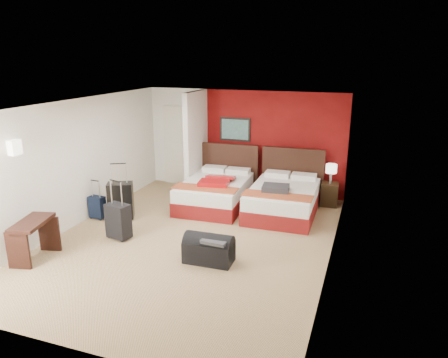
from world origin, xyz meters
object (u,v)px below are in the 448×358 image
at_px(suitcase_charcoal, 118,222).
at_px(bed_right, 283,201).
at_px(red_suitcase_open, 217,180).
at_px(nightstand, 329,194).
at_px(table_lamp, 331,174).
at_px(suitcase_black, 121,202).
at_px(desk, 34,240).
at_px(suitcase_navy, 97,208).
at_px(duffel_bag, 209,250).
at_px(bed_left, 215,194).

bearing_deg(suitcase_charcoal, bed_right, 53.64).
distance_m(red_suitcase_open, suitcase_charcoal, 2.47).
distance_m(nightstand, table_lamp, 0.48).
xyz_separation_m(bed_right, red_suitcase_open, (-1.46, -0.12, 0.34)).
xyz_separation_m(suitcase_black, suitcase_charcoal, (0.49, -0.85, -0.06)).
distance_m(red_suitcase_open, desk, 3.93).
xyz_separation_m(suitcase_black, desk, (-0.36, -2.05, -0.03)).
bearing_deg(suitcase_charcoal, suitcase_navy, 156.76).
relative_size(bed_right, desk, 2.37).
bearing_deg(duffel_bag, bed_left, 107.05).
relative_size(suitcase_navy, desk, 0.54).
bearing_deg(nightstand, suitcase_navy, -154.03).
bearing_deg(table_lamp, suitcase_charcoal, -137.96).
distance_m(bed_left, desk, 3.95).
bearing_deg(red_suitcase_open, bed_left, 127.19).
bearing_deg(table_lamp, suitcase_navy, -151.33).
relative_size(suitcase_charcoal, duffel_bag, 0.80).
xyz_separation_m(suitcase_black, duffel_bag, (2.42, -1.16, -0.17)).
height_order(red_suitcase_open, suitcase_black, suitcase_black).
bearing_deg(nightstand, duffel_bag, -117.26).
height_order(suitcase_black, duffel_bag, suitcase_black).
distance_m(suitcase_black, duffel_bag, 2.69).
bearing_deg(suitcase_black, desk, -125.49).
height_order(bed_left, desk, desk).
xyz_separation_m(table_lamp, suitcase_charcoal, (-3.51, -3.17, -0.42)).
height_order(bed_left, bed_right, bed_right).
height_order(red_suitcase_open, suitcase_charcoal, red_suitcase_open).
height_order(bed_right, suitcase_charcoal, suitcase_charcoal).
bearing_deg(nightstand, red_suitcase_open, -159.45).
bearing_deg(duffel_bag, bed_right, 73.40).
relative_size(bed_left, nightstand, 3.72).
distance_m(red_suitcase_open, table_lamp, 2.56).
height_order(duffel_bag, desk, desk).
bearing_deg(table_lamp, nightstand, 0.00).
distance_m(suitcase_charcoal, duffel_bag, 1.95).
bearing_deg(table_lamp, desk, -135.05).
xyz_separation_m(suitcase_charcoal, suitcase_navy, (-0.98, 0.71, -0.10)).
bearing_deg(desk, duffel_bag, 3.77).
bearing_deg(suitcase_navy, bed_right, 28.28).
height_order(red_suitcase_open, nightstand, red_suitcase_open).
bearing_deg(duffel_bag, table_lamp, 63.92).
relative_size(bed_right, red_suitcase_open, 2.26).
relative_size(duffel_bag, desk, 0.97).
height_order(suitcase_charcoal, duffel_bag, suitcase_charcoal).
bearing_deg(suitcase_navy, desk, -81.46).
distance_m(bed_left, suitcase_charcoal, 2.50).
height_order(red_suitcase_open, suitcase_navy, red_suitcase_open).
relative_size(suitcase_navy, duffel_bag, 0.56).
bearing_deg(red_suitcase_open, table_lamp, 15.45).
distance_m(suitcase_black, suitcase_navy, 0.53).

